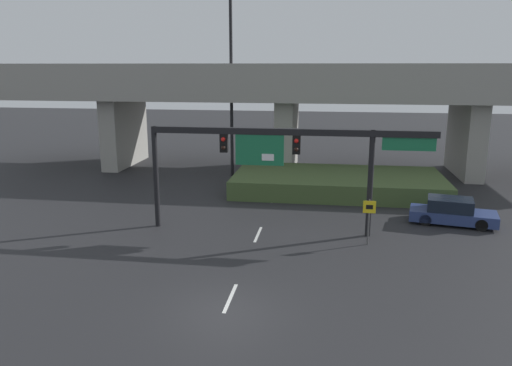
% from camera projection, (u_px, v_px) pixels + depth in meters
% --- Properties ---
extents(ground_plane, '(160.00, 160.00, 0.00)m').
position_uv_depth(ground_plane, '(225.00, 310.00, 17.73)').
color(ground_plane, '#262628').
extents(lane_markings, '(0.14, 38.88, 0.01)m').
position_uv_depth(lane_markings, '(267.00, 214.00, 29.18)').
color(lane_markings, silver).
rests_on(lane_markings, ground).
extents(signal_gantry, '(14.42, 0.44, 5.41)m').
position_uv_depth(signal_gantry, '(280.00, 149.00, 25.10)').
color(signal_gantry, black).
rests_on(signal_gantry, ground).
extents(speed_limit_sign, '(0.60, 0.11, 2.26)m').
position_uv_depth(speed_limit_sign, '(369.00, 216.00, 23.86)').
color(speed_limit_sign, '#4C4C4C').
rests_on(speed_limit_sign, ground).
extents(highway_light_pole_near, '(0.70, 0.36, 17.97)m').
position_uv_depth(highway_light_pole_near, '(231.00, 53.00, 37.18)').
color(highway_light_pole_near, black).
rests_on(highway_light_pole_near, ground).
extents(overpass_bridge, '(49.81, 8.80, 8.63)m').
position_uv_depth(overpass_bridge, '(287.00, 95.00, 40.43)').
color(overpass_bridge, gray).
rests_on(overpass_bridge, ground).
extents(grass_embankment, '(14.10, 7.18, 1.23)m').
position_uv_depth(grass_embankment, '(337.00, 183.00, 34.30)').
color(grass_embankment, '#42562D').
rests_on(grass_embankment, ground).
extents(parked_sedan_near_right, '(4.77, 2.65, 1.43)m').
position_uv_depth(parked_sedan_near_right, '(452.00, 212.00, 27.27)').
color(parked_sedan_near_right, navy).
rests_on(parked_sedan_near_right, ground).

